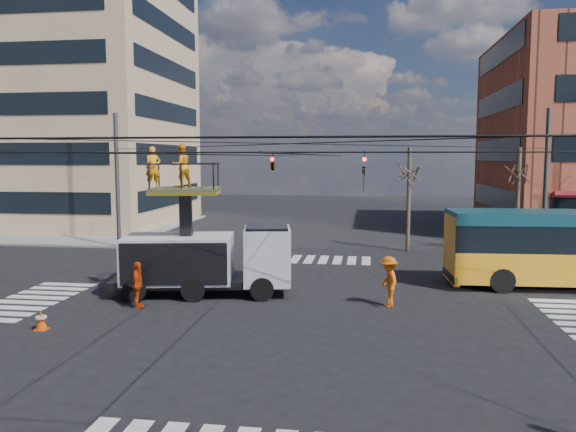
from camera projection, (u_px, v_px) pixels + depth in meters
The scene contains 11 objects.
ground at pixel (291, 310), 20.02m from camera, with size 120.00×120.00×0.00m, color black.
sidewalk_nw at pixel (60, 227), 43.62m from camera, with size 18.00×18.00×0.12m, color slate.
crosswalks at pixel (291, 310), 20.01m from camera, with size 22.40×22.40×0.02m, color silver, non-canonical shape.
building_tower at pixel (61, 38), 45.12m from camera, with size 18.06×16.06×30.00m.
overhead_network at pixel (291, 190), 19.97m from camera, with size 24.24×24.24×8.00m.
tree_a at pixel (409, 171), 32.13m from camera, with size 2.00×2.00×6.00m.
tree_b at pixel (519, 172), 31.29m from camera, with size 2.00×2.00×6.00m.
utility_truck at pixel (207, 244), 22.19m from camera, with size 7.29×3.60×5.95m.
traffic_cone at pixel (41, 320), 17.70m from camera, with size 0.36×0.36×0.63m, color #F94C0A.
worker_ground at pixel (138, 285), 20.23m from camera, with size 0.99×0.41×1.70m, color #D6410D.
flagger at pixel (389, 282), 20.41m from camera, with size 1.20×0.69×1.86m, color orange.
Camera 1 is at (2.63, -19.38, 5.44)m, focal length 35.00 mm.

